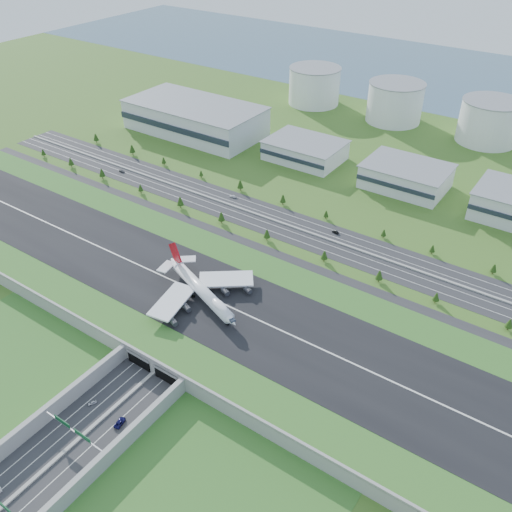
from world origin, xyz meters
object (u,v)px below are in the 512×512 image
Objects in this scene: boeing_747 at (201,290)px; car_2 at (120,422)px; car_4 at (122,171)px; fuel_tank_a at (314,86)px; car_7 at (233,196)px; car_0 at (92,403)px; car_5 at (336,232)px.

car_2 is at bearing -56.23° from boeing_747.
boeing_747 is 79.15m from car_2.
car_4 is (-155.15, 91.63, -12.87)m from boeing_747.
car_2 is 240.79m from car_4.
fuel_tank_a reaches higher than car_2.
fuel_tank_a is 9.90× the size of car_7.
car_0 is at bearing -69.26° from boeing_747.
car_0 is at bearing 1.28° from car_5.
car_2 is 1.22× the size of car_7.
car_2 is at bearing -132.80° from car_4.
boeing_747 is (110.48, -312.69, -3.67)m from fuel_tank_a.
car_5 reaches higher than car_7.
fuel_tank_a reaches higher than boeing_747.
car_5 is at bearing -57.10° from fuel_tank_a.
car_5 is (22.51, 107.12, -12.93)m from boeing_747.
boeing_747 is at bearing -70.54° from fuel_tank_a.
car_7 is (-77.96, 184.15, -0.12)m from car_2.
car_0 is 228.03m from car_4.
car_4 is at bearing 170.16° from boeing_747.
car_4 is 0.97× the size of car_7.
car_7 is (-82.84, 0.95, -0.05)m from car_5.
car_2 is 183.27m from car_5.
car_0 is at bearing -14.62° from car_2.
car_5 is at bearing 98.86° from boeing_747.
car_7 is at bearing -78.82° from car_4.
car_2 reaches higher than car_0.
fuel_tank_a is 12.87× the size of car_0.
car_4 is at bearing -76.72° from car_5.
car_4 is at bearing 157.58° from car_0.
car_0 is at bearing -135.77° from car_4.
car_2 is (17.61, -0.62, 0.19)m from car_0.
boeing_747 is at bearing -89.57° from car_2.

